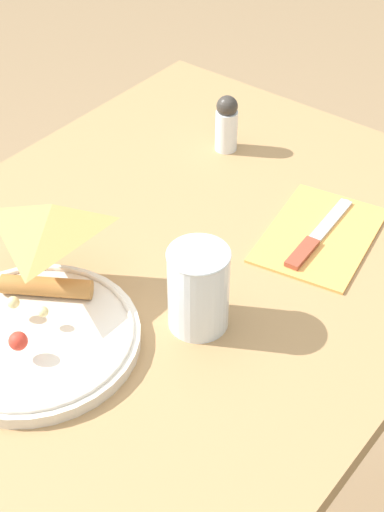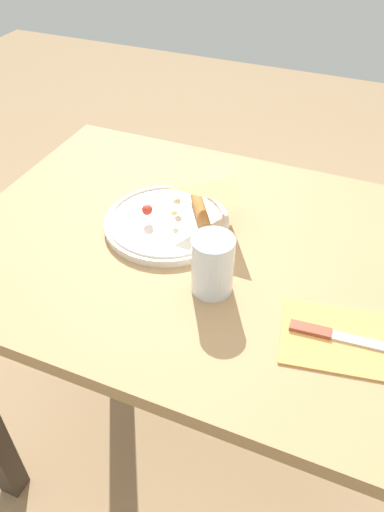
# 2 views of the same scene
# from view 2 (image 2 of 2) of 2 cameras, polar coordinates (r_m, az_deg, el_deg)

# --- Properties ---
(ground_plane) EXTENTS (6.00, 6.00, 0.00)m
(ground_plane) POSITION_cam_2_polar(r_m,az_deg,el_deg) (1.56, 2.94, -21.55)
(ground_plane) COLOR #997A56
(dining_table) EXTENTS (1.07, 0.70, 0.77)m
(dining_table) POSITION_cam_2_polar(r_m,az_deg,el_deg) (1.03, 4.14, -4.94)
(dining_table) COLOR #A87F51
(dining_table) RESTS_ON ground_plane
(plate_pizza) EXTENTS (0.25, 0.25, 0.05)m
(plate_pizza) POSITION_cam_2_polar(r_m,az_deg,el_deg) (1.00, -2.72, 4.07)
(plate_pizza) COLOR silver
(plate_pizza) RESTS_ON dining_table
(milk_glass) EXTENTS (0.07, 0.07, 0.11)m
(milk_glass) POSITION_cam_2_polar(r_m,az_deg,el_deg) (0.84, 2.19, -1.00)
(milk_glass) COLOR white
(milk_glass) RESTS_ON dining_table
(napkin_folded) EXTENTS (0.22, 0.17, 0.00)m
(napkin_folded) POSITION_cam_2_polar(r_m,az_deg,el_deg) (0.83, 17.03, -9.13)
(napkin_folded) COLOR #E59E4C
(napkin_folded) RESTS_ON dining_table
(butter_knife) EXTENTS (0.18, 0.03, 0.01)m
(butter_knife) POSITION_cam_2_polar(r_m,az_deg,el_deg) (0.82, 16.52, -8.80)
(butter_knife) COLOR #99422D
(butter_knife) RESTS_ON napkin_folded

